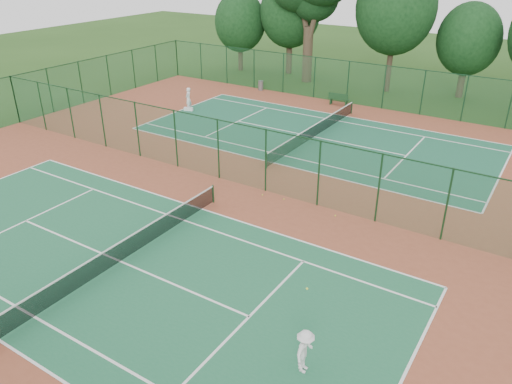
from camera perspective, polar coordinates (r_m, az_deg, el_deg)
ground at (r=27.60m, az=-1.64°, el=0.90°), size 120.00×120.00×0.00m
red_pad at (r=27.59m, az=-1.64°, el=0.91°), size 40.00×36.00×0.01m
court_near at (r=21.72m, az=-15.17°, el=-7.70°), size 23.77×10.97×0.01m
court_far at (r=34.83m, az=6.72°, el=6.27°), size 23.77×10.97×0.01m
fence_north at (r=42.29m, az=12.42°, el=11.91°), size 40.00×0.09×3.50m
fence_west at (r=41.06m, az=-25.83°, el=9.49°), size 0.09×36.00×3.50m
fence_divider at (r=26.89m, az=-1.69°, el=4.29°), size 40.00×0.09×3.50m
tennis_net_near at (r=21.44m, az=-15.34°, el=-6.52°), size 0.10×12.90×0.97m
tennis_net_far at (r=34.65m, az=6.77°, el=7.09°), size 0.10×12.90×0.97m
player_near at (r=15.94m, az=5.63°, el=-17.68°), size 0.65×1.03×1.53m
player_far at (r=40.73m, az=-7.75°, el=10.50°), size 0.61×0.76×1.80m
trash_bin at (r=46.45m, az=0.55°, el=12.07°), size 0.53×0.53×0.85m
bench at (r=42.27m, az=9.42°, el=10.45°), size 1.70×0.58×1.04m
kit_bag at (r=40.74m, az=-7.72°, el=9.37°), size 0.76×0.51×0.27m
stray_ball_a at (r=26.31m, az=0.75°, el=-0.32°), size 0.07×0.07×0.07m
stray_ball_b at (r=24.60m, az=9.05°, el=-2.68°), size 0.07×0.07×0.07m
stray_ball_c at (r=25.90m, az=3.21°, el=-0.81°), size 0.07×0.07×0.07m
evergreen_row at (r=48.31m, az=15.52°, el=11.17°), size 39.00×5.00×12.00m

